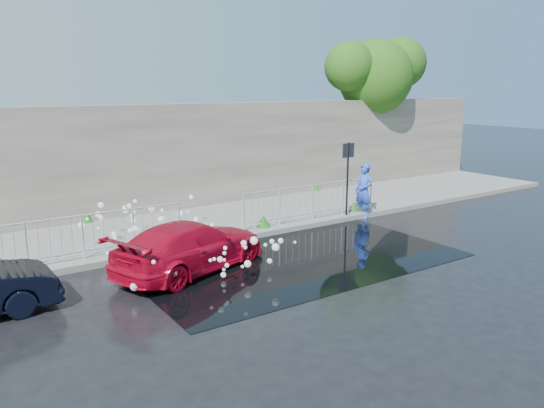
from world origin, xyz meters
The scene contains 13 objects.
ground centered at (0.00, 0.00, 0.00)m, with size 90.00×90.00×0.00m, color black.
pavement centered at (0.00, 5.00, 0.07)m, with size 30.00×4.00×0.15m, color #5F5F5A.
curb centered at (0.00, 3.00, 0.08)m, with size 30.00×0.25×0.16m, color #5F5F5A.
retaining_wall centered at (0.00, 7.20, 1.90)m, with size 30.00×0.60×3.50m, color #544F47.
puddle centered at (0.50, 1.00, 0.01)m, with size 8.00×5.00×0.01m, color black.
sign_post centered at (4.20, 3.10, 1.72)m, with size 0.45×0.06×2.50m.
tree centered at (9.58, 7.41, 4.77)m, with size 5.14×3.18×6.32m.
railing_left centered at (-4.00, 3.35, 0.74)m, with size 5.05×0.05×1.10m.
railing_right centered at (3.00, 3.35, 0.74)m, with size 5.05×0.05×1.10m.
weeds centered at (-0.13, 4.51, 0.32)m, with size 12.17×3.93×0.35m.
water_spray centered at (-2.12, 2.50, 0.72)m, with size 3.55×5.55×1.11m.
red_car centered at (-2.02, 1.54, 0.59)m, with size 1.64×4.04×1.17m, color #A6061E.
person centered at (4.84, 3.00, 0.90)m, with size 0.65×0.43×1.79m, color blue.
Camera 1 is at (-7.06, -9.33, 4.24)m, focal length 35.00 mm.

